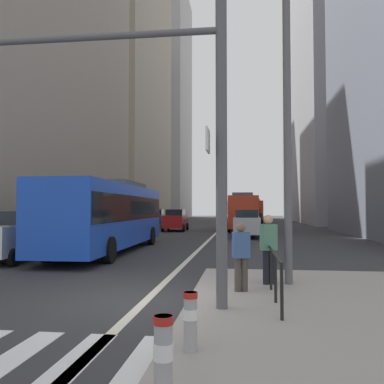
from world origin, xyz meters
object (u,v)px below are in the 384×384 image
Objects in this scene: city_bus_blue_oncoming at (110,213)px; car_receding_near at (247,223)px; street_lamp_post at (287,83)px; traffic_signal_gantry at (118,106)px; bollard_front at (163,358)px; car_oncoming_far at (176,220)px; car_oncoming_mid at (156,218)px; car_receding_far at (254,216)px; sedan_white_oncoming at (13,235)px; pedestrian_walking at (269,245)px; pedestrian_waiting at (241,254)px; bollard_left at (190,318)px; city_bus_red_receding at (242,210)px; city_bus_red_distant at (253,210)px.

car_receding_near is at bearing 57.07° from city_bus_blue_oncoming.
street_lamp_post is at bearing -47.30° from city_bus_blue_oncoming.
bollard_front is (1.72, -3.95, -3.47)m from traffic_signal_gantry.
car_oncoming_far is 0.58× the size of street_lamp_post.
car_oncoming_mid is 13.35m from car_receding_far.
sedan_white_oncoming is 10.62m from pedestrian_walking.
city_bus_blue_oncoming is 2.63× the size of car_oncoming_far.
pedestrian_walking is at bearing -49.75° from city_bus_blue_oncoming.
pedestrian_waiting is at bearing 33.54° from traffic_signal_gantry.
sedan_white_oncoming is 5.53× the size of bollard_left.
car_receding_near is 19.19m from pedestrian_waiting.
car_receding_far is 2.69× the size of pedestrian_waiting.
sedan_white_oncoming is 10.48m from pedestrian_waiting.
city_bus_red_receding is 9.84m from car_receding_near.
sedan_white_oncoming and car_oncoming_mid have the same top height.
car_oncoming_mid is at bearing 102.25° from bollard_front.
car_receding_near is 18.22m from pedestrian_walking.
street_lamp_post is (0.82, -18.09, 4.29)m from car_receding_near.
car_oncoming_far is at bearing -106.34° from city_bus_red_distant.
bollard_left is at bearing -92.56° from car_receding_near.
city_bus_red_distant is 27.17m from car_oncoming_far.
pedestrian_walking is at bearing -91.12° from car_receding_far.
city_bus_blue_oncoming is 2.72× the size of car_receding_near.
sedan_white_oncoming is 0.39× the size of city_bus_red_receding.
bollard_front is 0.51× the size of pedestrian_walking.
traffic_signal_gantry reaches higher than car_receding_far.
car_receding_far and car_oncoming_far have the same top height.
street_lamp_post is at bearing -87.51° from city_bus_red_receding.
pedestrian_walking is (-0.81, -41.51, 0.13)m from car_receding_far.
city_bus_blue_oncoming is at bearing -107.19° from city_bus_red_receding.
street_lamp_post reaches higher than sedan_white_oncoming.
traffic_signal_gantry is (-2.81, -20.80, 3.13)m from car_receding_near.
bollard_left is (-1.04, -23.15, -0.40)m from car_receding_near.
pedestrian_waiting is at bearing -55.76° from city_bus_blue_oncoming.
bollard_front is at bearing -97.39° from pedestrian_waiting.
traffic_signal_gantry is at bearing 113.50° from bollard_front.
city_bus_red_receding is at bearing -94.06° from city_bus_red_distant.
bollard_front is at bearing -91.17° from city_bus_red_receding.
bollard_front is (-1.09, -24.75, -0.35)m from car_receding_near.
car_receding_far is 0.68× the size of traffic_signal_gantry.
city_bus_red_receding is 30.78m from traffic_signal_gantry.
street_lamp_post is at bearing -23.57° from sedan_white_oncoming.
car_oncoming_mid is (-9.50, 5.96, -0.85)m from city_bus_red_receding.
bollard_left is 0.45× the size of pedestrian_walking.
traffic_signal_gantry is at bearing -79.04° from car_oncoming_mid.
car_oncoming_mid is 0.52× the size of street_lamp_post.
bollard_left is (-0.65, -32.95, -1.25)m from city_bus_red_receding.
car_receding_near reaches higher than bollard_front.
car_receding_near and car_oncoming_far have the same top height.
car_receding_near is at bearing -92.22° from city_bus_red_distant.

